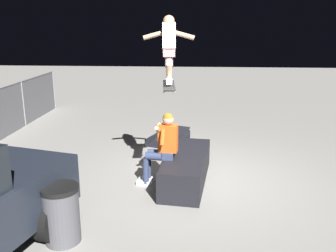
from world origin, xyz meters
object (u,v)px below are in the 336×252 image
object	(u,v)px
ledge_box_main	(186,168)
person_sitting_on_ledge	(162,145)
skateboard	(169,86)
skater_airborne	(169,46)
trash_bin	(61,214)
kicker_ramp	(168,140)

from	to	relation	value
ledge_box_main	person_sitting_on_ledge	world-z (taller)	person_sitting_on_ledge
person_sitting_on_ledge	skateboard	size ratio (longest dim) A/B	1.33
skateboard	skater_airborne	world-z (taller)	skater_airborne
skateboard	trash_bin	distance (m)	2.78
kicker_ramp	trash_bin	size ratio (longest dim) A/B	1.57
skater_airborne	ledge_box_main	bearing A→B (deg)	-74.22
skateboard	trash_bin	bearing A→B (deg)	146.04
kicker_ramp	trash_bin	bearing A→B (deg)	165.67
ledge_box_main	skater_airborne	xyz separation A→B (m)	(-0.09, 0.33, 2.27)
kicker_ramp	trash_bin	xyz separation A→B (m)	(-4.48, 1.14, 0.34)
skateboard	skater_airborne	xyz separation A→B (m)	(0.06, 0.00, 0.69)
trash_bin	skater_airborne	bearing A→B (deg)	-33.11
person_sitting_on_ledge	skater_airborne	xyz separation A→B (m)	(0.09, -0.12, 1.76)
skateboard	kicker_ramp	bearing A→B (deg)	4.13
person_sitting_on_ledge	trash_bin	xyz separation A→B (m)	(-1.94, 1.20, -0.37)
skateboard	kicker_ramp	size ratio (longest dim) A/B	0.81
skateboard	skater_airborne	size ratio (longest dim) A/B	0.92
person_sitting_on_ledge	skateboard	distance (m)	1.08
ledge_box_main	skateboard	distance (m)	1.62
person_sitting_on_ledge	skateboard	xyz separation A→B (m)	(0.03, -0.12, 1.08)
ledge_box_main	trash_bin	size ratio (longest dim) A/B	2.51
skater_airborne	trash_bin	xyz separation A→B (m)	(-2.02, 1.32, -2.13)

